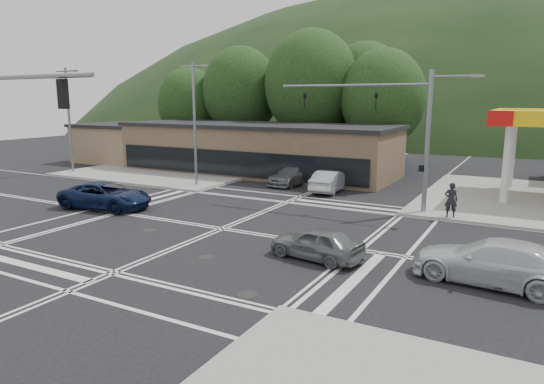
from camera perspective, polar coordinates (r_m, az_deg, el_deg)
The scene contains 20 objects.
ground at distance 24.58m, azimuth -5.91°, elevation -4.32°, with size 120.00×120.00×0.00m, color black.
sidewalk_nw at distance 45.21m, azimuth -10.77°, elevation 2.67°, with size 16.00×16.00×0.15m, color gray.
commercial_row at distance 42.59m, azimuth -1.81°, elevation 4.96°, with size 24.00×8.00×4.00m, color brown.
commercial_nw at distance 52.55m, azimuth -17.08°, elevation 5.41°, with size 8.00×7.00×3.60m, color #846B4F.
hill_north at distance 110.47m, azimuth 21.86°, elevation 6.85°, with size 252.00×126.00×140.00m, color black.
tree_n_a at distance 51.46m, azimuth -3.67°, elevation 11.72°, with size 8.00×8.00×11.75m.
tree_n_b at distance 47.67m, azimuth 4.66°, elevation 12.55°, with size 9.00×9.00×12.98m.
tree_n_c at distance 45.23m, azimuth 12.89°, elevation 10.75°, with size 7.60×7.60×10.87m.
tree_n_d at distance 54.12m, azimuth -9.69°, elevation 10.17°, with size 6.80×6.80×9.76m.
tree_n_e at distance 49.94m, azimuth 10.86°, elevation 11.57°, with size 8.40×8.40×11.98m.
streetlight_nw at distance 36.00m, azimuth -9.03°, elevation 8.60°, with size 2.50×0.25×9.00m.
streetlight_w at distance 45.52m, azimuth -22.74°, elevation 8.37°, with size 2.50×0.25×9.00m.
signal_mast_ne at distance 28.46m, azimuth 15.45°, elevation 7.79°, with size 11.65×0.30×8.00m.
car_blue_west at distance 30.43m, azimuth -18.98°, elevation -0.40°, with size 2.57×5.57×1.55m, color #0D193A.
car_grey_center at distance 19.87m, azimuth 5.30°, elevation -6.01°, with size 1.59×3.95×1.34m, color slate.
car_silver_east at distance 18.90m, azimuth 24.60°, elevation -7.47°, with size 2.25×5.53×1.60m, color silver.
car_queue_a at distance 34.25m, azimuth 6.85°, elevation 1.31°, with size 1.59×4.57×1.51m, color #A7AAAE.
car_queue_b at distance 37.58m, azimuth 8.92°, elevation 2.05°, with size 1.68×4.19×1.43m, color silver.
car_northbound at distance 36.77m, azimuth 2.57°, elevation 1.98°, with size 2.00×4.92×1.43m, color slate.
pedestrian at distance 27.74m, azimuth 20.32°, elevation -0.87°, with size 0.69×0.45×1.88m, color black.
Camera 1 is at (13.58, -19.44, 6.46)m, focal length 32.00 mm.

